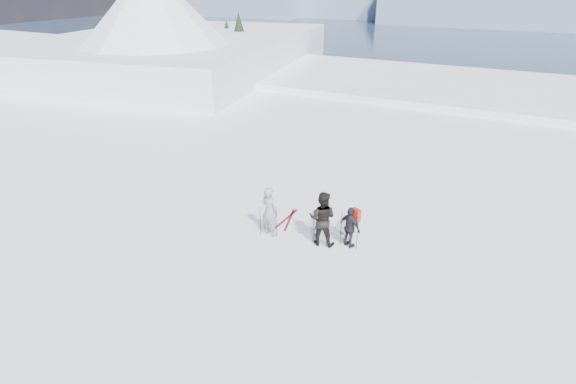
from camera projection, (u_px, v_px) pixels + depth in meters
name	position (u px, v px, depth m)	size (l,w,h in m)	color
lake_basin	(446.00, 162.00, 40.12)	(820.00, 820.00, 71.62)	white
near_ridge	(199.00, 97.00, 49.25)	(31.37, 35.68, 25.62)	white
skier_grey	(270.00, 211.00, 15.90)	(0.69, 0.45, 1.88)	gray
skier_dark	(322.00, 219.00, 15.33)	(0.97, 0.75, 1.99)	black
skier_pack	(350.00, 227.00, 15.26)	(0.88, 0.37, 1.51)	black
backpack	(357.00, 200.00, 14.98)	(0.32, 0.18, 0.43)	red
ski_poles	(313.00, 227.00, 15.57)	(3.46, 0.70, 1.30)	black
skis_loose	(288.00, 219.00, 17.30)	(0.53, 1.70, 0.03)	black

